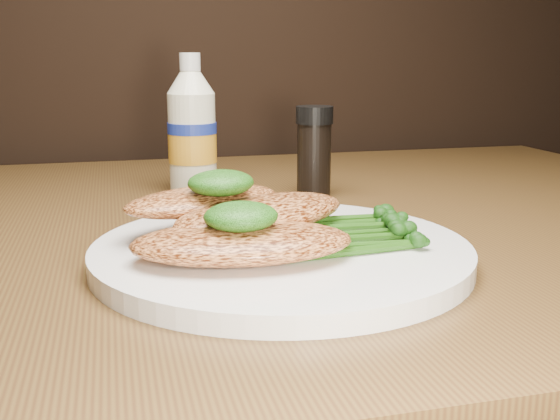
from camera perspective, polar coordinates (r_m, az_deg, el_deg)
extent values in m
cylinder|color=white|center=(0.53, 0.12, -3.68)|extent=(0.30, 0.30, 0.02)
ellipsoid|color=#E18747|center=(0.48, -3.27, -2.81)|extent=(0.17, 0.10, 0.03)
ellipsoid|color=#E18747|center=(0.53, -1.57, -0.30)|extent=(0.18, 0.15, 0.02)
ellipsoid|color=#E18747|center=(0.55, -6.67, 0.82)|extent=(0.16, 0.12, 0.02)
ellipsoid|color=black|center=(0.47, -3.40, -0.55)|extent=(0.06, 0.06, 0.02)
ellipsoid|color=black|center=(0.54, -5.14, 2.36)|extent=(0.07, 0.06, 0.02)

